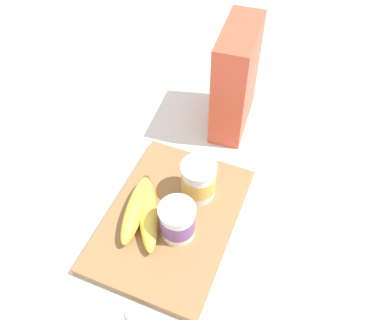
{
  "coord_description": "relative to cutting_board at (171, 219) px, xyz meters",
  "views": [
    {
      "loc": [
        0.38,
        0.2,
        0.71
      ],
      "look_at": [
        -0.11,
        0.0,
        0.07
      ],
      "focal_mm": 37.32,
      "sensor_mm": 36.0,
      "label": 1
    }
  ],
  "objects": [
    {
      "name": "yogurt_cup_back",
      "position": [
        0.03,
        0.03,
        0.05
      ],
      "size": [
        0.07,
        0.07,
        0.08
      ],
      "color": "white",
      "rests_on": "cutting_board"
    },
    {
      "name": "cereal_box",
      "position": [
        -0.33,
        0.02,
        0.12
      ],
      "size": [
        0.19,
        0.09,
        0.26
      ],
      "primitive_type": "cube",
      "rotation": [
        0.0,
        0.0,
        3.23
      ],
      "color": "#D85138",
      "rests_on": "ground_plane"
    },
    {
      "name": "cutting_board",
      "position": [
        0.0,
        0.0,
        0.0
      ],
      "size": [
        0.35,
        0.25,
        0.02
      ],
      "primitive_type": "cube",
      "color": "olive",
      "rests_on": "ground_plane"
    },
    {
      "name": "ground_plane",
      "position": [
        0.0,
        0.0,
        -0.01
      ],
      "size": [
        2.4,
        2.4,
        0.0
      ],
      "primitive_type": "plane",
      "color": "silver"
    },
    {
      "name": "banana_bunch",
      "position": [
        0.02,
        -0.05,
        0.03
      ],
      "size": [
        0.17,
        0.12,
        0.04
      ],
      "color": "yellow",
      "rests_on": "cutting_board"
    },
    {
      "name": "yogurt_cup_front",
      "position": [
        -0.07,
        0.03,
        0.05
      ],
      "size": [
        0.07,
        0.07,
        0.09
      ],
      "color": "white",
      "rests_on": "cutting_board"
    },
    {
      "name": "spoon",
      "position": [
        0.21,
        -0.01,
        -0.0
      ],
      "size": [
        0.08,
        0.13,
        0.01
      ],
      "color": "silver",
      "rests_on": "ground_plane"
    }
  ]
}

